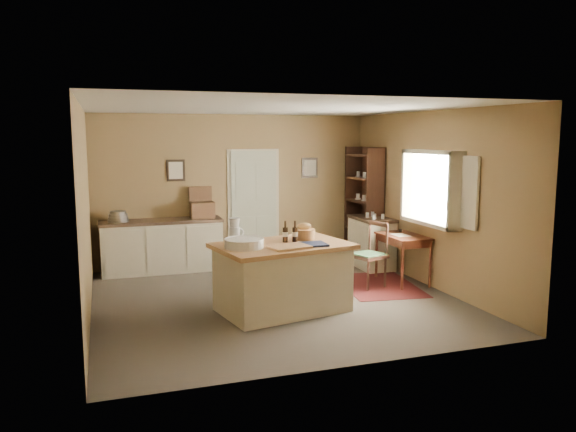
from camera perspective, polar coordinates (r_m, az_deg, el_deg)
name	(u,v)px	position (r m, az deg, el deg)	size (l,w,h in m)	color
ground	(275,299)	(8.12, -1.30, -8.44)	(5.00, 5.00, 0.00)	brown
wall_back	(235,190)	(10.25, -5.46, 2.69)	(5.00, 0.10, 2.70)	olive
wall_front	(350,236)	(5.53, 6.31, -1.99)	(5.00, 0.10, 2.70)	olive
wall_left	(85,213)	(7.51, -19.90, 0.24)	(0.10, 5.00, 2.70)	olive
wall_right	(430,199)	(8.90, 14.24, 1.65)	(0.10, 5.00, 2.70)	olive
ceiling	(275,108)	(7.79, -1.37, 10.95)	(5.00, 5.00, 0.00)	silver
door	(254,205)	(10.33, -3.51, 1.11)	(0.97, 0.06, 2.11)	#B2B79D
framed_prints	(245,169)	(10.24, -4.36, 4.77)	(2.82, 0.02, 0.38)	black
window	(434,188)	(8.67, 14.57, 2.80)	(0.25, 1.99, 1.12)	beige
work_island	(282,275)	(7.48, -0.63, -6.06)	(1.90, 1.43, 1.20)	beige
sideboard	(163,244)	(9.86, -12.62, -2.79)	(2.05, 0.58, 1.18)	beige
rug	(378,285)	(8.95, 9.16, -6.95)	(1.10, 1.60, 0.01)	#4D1312
writing_desk	(403,241)	(9.07, 11.60, -2.50)	(0.56, 0.92, 0.82)	#37170D
desk_chair	(368,256)	(8.74, 8.17, -4.03)	(0.46, 0.46, 0.98)	black
right_cabinet	(372,242)	(10.04, 8.48, -2.63)	(0.54, 0.96, 0.99)	beige
shelving_unit	(366,205)	(10.50, 7.94, 1.16)	(0.36, 0.95, 2.12)	black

